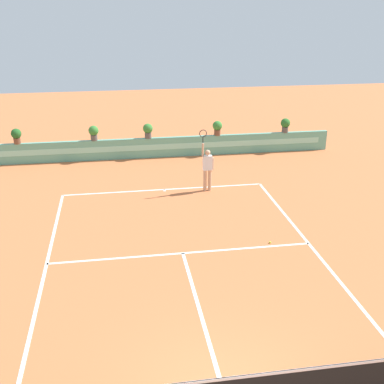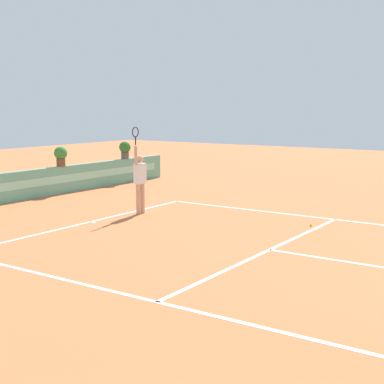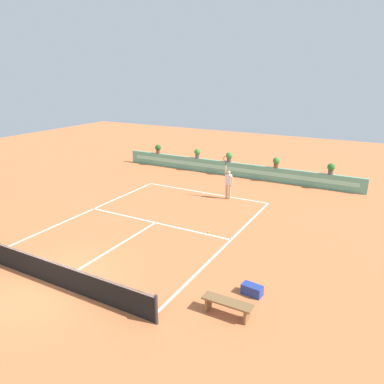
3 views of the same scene
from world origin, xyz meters
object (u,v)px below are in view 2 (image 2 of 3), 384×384
(potted_plant_far_right, at_px, (125,149))
(tennis_player, at_px, (140,179))
(tennis_ball_near_baseline, at_px, (311,225))
(potted_plant_right, at_px, (61,155))

(potted_plant_far_right, bearing_deg, tennis_player, -135.67)
(tennis_ball_near_baseline, bearing_deg, tennis_player, 103.02)
(potted_plant_far_right, bearing_deg, tennis_ball_near_baseline, -111.46)
(tennis_player, bearing_deg, potted_plant_right, 73.57)
(tennis_ball_near_baseline, distance_m, potted_plant_far_right, 10.60)
(tennis_player, height_order, potted_plant_far_right, tennis_player)
(tennis_player, distance_m, potted_plant_right, 5.09)
(tennis_ball_near_baseline, relative_size, potted_plant_right, 0.09)
(potted_plant_far_right, bearing_deg, potted_plant_right, 180.00)
(tennis_ball_near_baseline, xyz_separation_m, potted_plant_far_right, (3.85, 9.78, 1.38))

